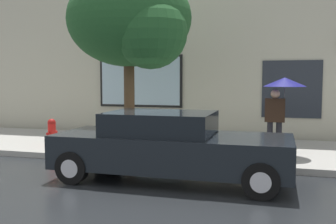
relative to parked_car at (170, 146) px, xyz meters
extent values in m
plane|color=black|center=(-0.57, 0.10, -0.68)|extent=(60.00, 60.00, 0.00)
cube|color=#A3A099|center=(-0.57, 3.10, -0.61)|extent=(20.00, 4.00, 0.15)
cube|color=beige|center=(-0.57, 5.60, 2.82)|extent=(20.00, 0.40, 7.00)
cube|color=black|center=(-2.59, 5.37, 1.26)|extent=(3.02, 0.06, 1.80)
cube|color=silver|center=(-2.59, 5.34, 1.26)|extent=(2.86, 0.03, 1.64)
cube|color=#262B33|center=(2.45, 5.38, 1.02)|extent=(1.80, 0.04, 1.80)
cube|color=black|center=(0.05, 0.00, -0.09)|extent=(4.65, 1.74, 0.66)
cube|color=black|center=(-0.19, 0.00, 0.46)|extent=(2.09, 1.53, 0.45)
cylinder|color=black|center=(1.82, 0.80, -0.36)|extent=(0.64, 0.22, 0.64)
cylinder|color=silver|center=(1.82, 0.80, -0.36)|extent=(0.35, 0.24, 0.35)
cylinder|color=black|center=(1.82, -0.80, -0.36)|extent=(0.64, 0.22, 0.64)
cylinder|color=silver|center=(1.82, -0.80, -0.36)|extent=(0.35, 0.24, 0.35)
cylinder|color=black|center=(-1.73, 0.80, -0.36)|extent=(0.64, 0.22, 0.64)
cylinder|color=silver|center=(-1.73, 0.80, -0.36)|extent=(0.35, 0.24, 0.35)
cylinder|color=black|center=(-1.73, -0.80, -0.36)|extent=(0.64, 0.22, 0.64)
cylinder|color=silver|center=(-1.73, -0.80, -0.36)|extent=(0.35, 0.24, 0.35)
cylinder|color=red|center=(-4.06, 2.15, -0.21)|extent=(0.22, 0.22, 0.64)
sphere|color=#AD1814|center=(-4.06, 2.15, 0.11)|extent=(0.23, 0.23, 0.23)
cylinder|color=#AD1814|center=(-4.06, 1.99, -0.18)|extent=(0.09, 0.12, 0.09)
cylinder|color=#AD1814|center=(-4.06, 2.31, -0.18)|extent=(0.09, 0.12, 0.09)
cylinder|color=red|center=(-4.06, 2.15, -0.50)|extent=(0.30, 0.30, 0.06)
cylinder|color=black|center=(1.88, 2.47, -0.12)|extent=(0.14, 0.14, 0.82)
cylinder|color=black|center=(2.10, 2.47, -0.12)|extent=(0.14, 0.14, 0.82)
cube|color=black|center=(1.99, 2.47, 0.58)|extent=(0.48, 0.22, 0.58)
sphere|color=tan|center=(1.99, 2.47, 0.98)|extent=(0.22, 0.22, 0.22)
cylinder|color=#4C4C51|center=(2.20, 2.47, 0.83)|extent=(0.02, 0.02, 0.90)
cone|color=navy|center=(2.20, 2.47, 1.27)|extent=(1.03, 1.03, 0.22)
cylinder|color=#4C3823|center=(-1.77, 2.28, 0.73)|extent=(0.28, 0.28, 2.53)
ellipsoid|color=#235628|center=(-1.77, 2.28, 2.91)|extent=(3.33, 2.83, 2.50)
sphere|color=#235628|center=(-1.02, 1.87, 2.50)|extent=(1.83, 1.83, 1.83)
camera|label=1|loc=(2.08, -7.36, 1.35)|focal=41.41mm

